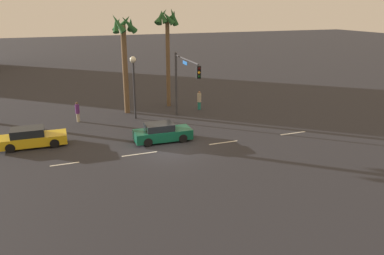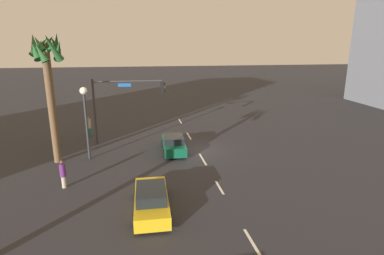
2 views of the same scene
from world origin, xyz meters
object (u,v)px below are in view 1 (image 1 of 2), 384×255
object	(u,v)px
palm_tree_0	(124,44)
palm_tree_2	(167,31)
pedestrian_0	(199,100)
traffic_signal	(184,76)
car_1	(162,133)
car_0	(32,138)
pedestrian_1	(78,111)
streetlamp	(134,75)

from	to	relation	value
palm_tree_0	palm_tree_2	bearing A→B (deg)	13.90
pedestrian_0	traffic_signal	bearing A→B (deg)	-130.30
car_1	palm_tree_0	bearing A→B (deg)	95.18
car_0	pedestrian_0	size ratio (longest dim) A/B	2.59
traffic_signal	palm_tree_0	xyz separation A→B (m)	(-4.04, 4.54, 2.44)
pedestrian_1	palm_tree_2	xyz separation A→B (m)	(9.06, 2.44, 6.45)
palm_tree_2	palm_tree_0	bearing A→B (deg)	-166.10
car_0	traffic_signal	bearing A→B (deg)	9.00
pedestrian_1	palm_tree_0	bearing A→B (deg)	16.23
traffic_signal	pedestrian_1	bearing A→B (deg)	159.71
car_0	palm_tree_0	size ratio (longest dim) A/B	0.52
car_1	pedestrian_0	xyz separation A→B (m)	(6.01, 7.48, 0.30)
car_1	palm_tree_0	distance (m)	10.53
palm_tree_0	pedestrian_0	bearing A→B (deg)	-10.67
car_0	pedestrian_0	distance (m)	15.96
car_1	streetlamp	size ratio (longest dim) A/B	0.78
traffic_signal	pedestrian_1	xyz separation A→B (m)	(-8.65, 3.20, -3.05)
streetlamp	palm_tree_0	size ratio (longest dim) A/B	0.61
traffic_signal	pedestrian_0	distance (m)	5.24
pedestrian_0	palm_tree_2	bearing A→B (deg)	134.67
car_1	pedestrian_1	size ratio (longest dim) A/B	2.43
car_0	palm_tree_0	bearing A→B (deg)	38.12
streetlamp	palm_tree_2	xyz separation A→B (m)	(4.16, 3.26, 3.44)
palm_tree_0	palm_tree_2	xyz separation A→B (m)	(4.45, 1.10, 0.96)
car_1	pedestrian_0	distance (m)	9.60
streetlamp	palm_tree_2	distance (m)	6.31
palm_tree_0	car_1	bearing A→B (deg)	-84.82
traffic_signal	pedestrian_0	size ratio (longest dim) A/B	3.47
pedestrian_1	palm_tree_0	world-z (taller)	palm_tree_0
car_1	streetlamp	distance (m)	7.40
traffic_signal	streetlamp	world-z (taller)	traffic_signal
car_0	car_1	world-z (taller)	car_0
streetlamp	car_1	bearing A→B (deg)	-85.59
traffic_signal	palm_tree_0	world-z (taller)	palm_tree_0
car_0	traffic_signal	size ratio (longest dim) A/B	0.75
car_0	palm_tree_0	world-z (taller)	palm_tree_0
car_0	streetlamp	size ratio (longest dim) A/B	0.85
car_1	palm_tree_2	world-z (taller)	palm_tree_2
car_0	car_1	xyz separation A→B (m)	(9.07, -2.27, 0.00)
pedestrian_1	streetlamp	bearing A→B (deg)	-9.49
traffic_signal	pedestrian_1	world-z (taller)	traffic_signal
car_0	streetlamp	bearing A→B (deg)	26.84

